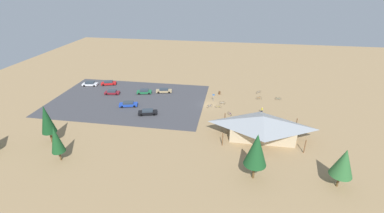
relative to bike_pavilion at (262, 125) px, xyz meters
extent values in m
plane|color=#9E7F56|center=(12.84, -14.36, -2.93)|extent=(160.00, 160.00, 0.00)
cube|color=#424247|center=(35.17, -14.02, -2.91)|extent=(42.22, 28.15, 0.05)
cube|color=#C6B28E|center=(0.00, 0.00, -1.47)|extent=(13.17, 6.07, 2.91)
pyramid|color=#93999E|center=(0.00, 0.00, 1.06)|extent=(16.34, 9.25, 2.15)
cylinder|color=brown|center=(-7.93, -4.39, -1.47)|extent=(0.20, 0.20, 2.91)
cylinder|color=brown|center=(7.93, -4.39, -1.47)|extent=(0.20, 0.20, 2.91)
cylinder|color=brown|center=(-7.93, 4.39, -1.47)|extent=(0.20, 0.20, 2.91)
cylinder|color=brown|center=(7.93, 4.39, -1.47)|extent=(0.20, 0.20, 2.91)
cylinder|color=brown|center=(10.34, -22.18, -2.48)|extent=(0.60, 0.60, 0.90)
cylinder|color=#99999E|center=(11.68, -17.05, -1.83)|extent=(0.08, 0.08, 2.20)
cube|color=#1959B2|center=(11.68, -17.05, -1.03)|extent=(0.56, 0.04, 0.40)
cylinder|color=brown|center=(-11.30, 13.28, -1.74)|extent=(0.31, 0.31, 2.39)
cone|color=#2D6633|center=(-11.30, 13.28, 1.86)|extent=(3.52, 3.52, 4.79)
cylinder|color=brown|center=(2.18, 13.42, -1.47)|extent=(0.40, 0.40, 2.93)
cone|color=#194C23|center=(2.18, 13.42, 2.90)|extent=(3.78, 3.78, 5.80)
cylinder|color=brown|center=(37.52, 14.13, -1.96)|extent=(0.28, 0.28, 1.94)
cone|color=#194C23|center=(37.52, 14.13, 1.61)|extent=(2.42, 2.42, 5.19)
cylinder|color=brown|center=(42.93, 8.91, -1.70)|extent=(0.38, 0.38, 2.46)
cone|color=#14421E|center=(42.93, 8.91, 2.52)|extent=(2.85, 2.85, 5.97)
torus|color=black|center=(12.73, -12.48, -2.55)|extent=(0.62, 0.50, 0.75)
torus|color=black|center=(11.92, -13.12, -2.55)|extent=(0.62, 0.50, 0.75)
cylinder|color=#2347B7|center=(12.33, -12.80, -2.43)|extent=(0.77, 0.62, 0.04)
cylinder|color=#2347B7|center=(12.47, -12.68, -2.34)|extent=(0.04, 0.04, 0.43)
cube|color=black|center=(12.47, -12.68, -2.13)|extent=(0.21, 0.19, 0.05)
cylinder|color=#2347B7|center=(12.00, -13.05, -2.30)|extent=(0.04, 0.04, 0.51)
cylinder|color=black|center=(12.00, -13.05, -2.04)|extent=(0.32, 0.40, 0.03)
torus|color=black|center=(9.50, -13.01, -2.61)|extent=(0.64, 0.07, 0.64)
torus|color=black|center=(10.59, -12.96, -2.61)|extent=(0.64, 0.07, 0.64)
cylinder|color=yellow|center=(10.04, -12.99, -2.50)|extent=(1.00, 0.09, 0.04)
cylinder|color=yellow|center=(9.85, -13.00, -2.41)|extent=(0.04, 0.04, 0.39)
cube|color=black|center=(9.85, -13.00, -2.22)|extent=(0.20, 0.09, 0.05)
cylinder|color=yellow|center=(10.48, -12.96, -2.37)|extent=(0.04, 0.04, 0.47)
cylinder|color=black|center=(10.48, -12.96, -2.14)|extent=(0.06, 0.48, 0.03)
torus|color=black|center=(8.61, -15.53, -2.58)|extent=(0.71, 0.16, 0.71)
torus|color=black|center=(9.63, -15.35, -2.58)|extent=(0.71, 0.16, 0.71)
cylinder|color=silver|center=(9.12, -15.44, -2.46)|extent=(0.94, 0.19, 0.04)
cylinder|color=silver|center=(8.93, -15.47, -2.38)|extent=(0.04, 0.04, 0.39)
cube|color=black|center=(8.93, -15.47, -2.19)|extent=(0.21, 0.11, 0.05)
cylinder|color=silver|center=(9.52, -15.37, -2.35)|extent=(0.04, 0.04, 0.45)
cylinder|color=black|center=(9.52, -15.37, -2.12)|extent=(0.11, 0.48, 0.03)
torus|color=black|center=(-1.34, -20.44, -2.57)|extent=(0.70, 0.21, 0.72)
torus|color=black|center=(-0.40, -20.20, -2.57)|extent=(0.70, 0.21, 0.72)
cylinder|color=orange|center=(-0.87, -20.32, -2.45)|extent=(0.87, 0.25, 0.04)
cylinder|color=orange|center=(-1.04, -20.36, -2.34)|extent=(0.04, 0.04, 0.47)
cube|color=black|center=(-1.04, -20.36, -2.11)|extent=(0.21, 0.13, 0.05)
cylinder|color=orange|center=(-0.49, -20.23, -2.33)|extent=(0.04, 0.04, 0.49)
cylinder|color=black|center=(-0.49, -20.23, -2.09)|extent=(0.15, 0.47, 0.03)
torus|color=black|center=(-0.64, -24.40, -2.56)|extent=(0.59, 0.51, 0.74)
torus|color=black|center=(-1.46, -25.10, -2.56)|extent=(0.59, 0.51, 0.74)
cylinder|color=#B7B7BC|center=(-1.05, -24.75, -2.44)|extent=(0.78, 0.67, 0.04)
cylinder|color=#B7B7BC|center=(-0.90, -24.63, -2.36)|extent=(0.04, 0.04, 0.40)
cube|color=black|center=(-0.90, -24.63, -2.16)|extent=(0.20, 0.19, 0.05)
cylinder|color=#B7B7BC|center=(-1.38, -25.03, -2.31)|extent=(0.04, 0.04, 0.49)
cylinder|color=black|center=(-1.38, -25.03, -2.07)|extent=(0.33, 0.39, 0.03)
torus|color=black|center=(-6.66, -20.70, -2.56)|extent=(0.73, 0.09, 0.73)
torus|color=black|center=(-5.67, -20.77, -2.56)|extent=(0.73, 0.09, 0.73)
cylinder|color=#197A7F|center=(-6.16, -20.74, -2.44)|extent=(0.92, 0.10, 0.04)
cylinder|color=#197A7F|center=(-6.34, -20.72, -2.37)|extent=(0.04, 0.04, 0.38)
cube|color=black|center=(-6.34, -20.72, -2.18)|extent=(0.20, 0.09, 0.05)
cylinder|color=#197A7F|center=(-5.77, -20.76, -2.35)|extent=(0.04, 0.04, 0.43)
cylinder|color=black|center=(-5.77, -20.76, -2.14)|extent=(0.06, 0.48, 0.03)
torus|color=black|center=(7.26, -9.70, -2.58)|extent=(0.46, 0.59, 0.71)
torus|color=black|center=(6.61, -8.85, -2.58)|extent=(0.46, 0.59, 0.71)
cylinder|color=#722D9E|center=(6.93, -9.27, -2.46)|extent=(0.62, 0.80, 0.04)
cylinder|color=#722D9E|center=(7.05, -9.43, -2.38)|extent=(0.04, 0.04, 0.39)
cube|color=black|center=(7.05, -9.43, -2.19)|extent=(0.19, 0.21, 0.05)
cylinder|color=#722D9E|center=(6.67, -8.94, -2.36)|extent=(0.04, 0.04, 0.43)
cylinder|color=black|center=(6.67, -8.94, -2.15)|extent=(0.40, 0.32, 0.03)
cube|color=maroon|center=(41.44, -17.04, -2.38)|extent=(4.48, 2.30, 0.56)
cube|color=#2D3842|center=(41.44, -17.04, -1.87)|extent=(2.59, 1.84, 0.46)
cylinder|color=black|center=(42.78, -16.09, -2.56)|extent=(0.66, 0.31, 0.64)
cylinder|color=black|center=(42.99, -17.58, -2.56)|extent=(0.66, 0.31, 0.64)
cylinder|color=black|center=(39.90, -16.50, -2.56)|extent=(0.66, 0.31, 0.64)
cylinder|color=black|center=(40.11, -17.99, -2.56)|extent=(0.66, 0.31, 0.64)
cube|color=tan|center=(26.78, -20.76, -2.38)|extent=(4.88, 2.58, 0.57)
cube|color=#2D3842|center=(26.78, -20.76, -1.86)|extent=(2.84, 1.98, 0.46)
cylinder|color=black|center=(28.18, -19.72, -2.56)|extent=(0.67, 0.34, 0.64)
cylinder|color=black|center=(28.47, -21.20, -2.56)|extent=(0.67, 0.34, 0.64)
cylinder|color=black|center=(25.08, -20.32, -2.56)|extent=(0.67, 0.34, 0.64)
cylinder|color=black|center=(25.37, -21.80, -2.56)|extent=(0.67, 0.34, 0.64)
cube|color=#1E42B2|center=(33.63, -9.90, -2.34)|extent=(5.03, 2.88, 0.65)
cube|color=#2D3842|center=(33.63, -9.90, -1.76)|extent=(2.96, 2.16, 0.49)
cylinder|color=black|center=(35.00, -8.76, -2.56)|extent=(0.67, 0.37, 0.64)
cylinder|color=black|center=(35.38, -10.25, -2.56)|extent=(0.67, 0.37, 0.64)
cylinder|color=black|center=(31.88, -9.56, -2.56)|extent=(0.67, 0.37, 0.64)
cylinder|color=black|center=(32.26, -11.05, -2.56)|extent=(0.67, 0.37, 0.64)
cube|color=#1E6B3D|center=(32.30, -19.05, -2.37)|extent=(4.53, 2.71, 0.58)
cube|color=#2D3842|center=(32.30, -19.05, -1.84)|extent=(2.66, 2.11, 0.48)
cylinder|color=black|center=(33.53, -17.94, -2.56)|extent=(0.67, 0.35, 0.64)
cylinder|color=black|center=(33.87, -19.57, -2.56)|extent=(0.67, 0.35, 0.64)
cylinder|color=black|center=(30.72, -18.53, -2.56)|extent=(0.67, 0.35, 0.64)
cylinder|color=black|center=(31.06, -20.16, -2.56)|extent=(0.67, 0.35, 0.64)
cube|color=black|center=(27.12, -6.23, -2.33)|extent=(4.96, 2.90, 0.66)
cube|color=#2D3842|center=(27.12, -6.23, -1.78)|extent=(2.92, 2.17, 0.45)
cylinder|color=black|center=(28.45, -5.08, -2.56)|extent=(0.68, 0.38, 0.64)
cylinder|color=black|center=(28.85, -6.56, -2.56)|extent=(0.68, 0.38, 0.64)
cylinder|color=black|center=(25.39, -5.90, -2.56)|extent=(0.68, 0.38, 0.64)
cylinder|color=black|center=(25.78, -7.38, -2.56)|extent=(0.68, 0.38, 0.64)
cube|color=red|center=(45.80, -24.06, -2.36)|extent=(4.92, 3.00, 0.61)
cube|color=#2D3842|center=(45.80, -24.06, -1.79)|extent=(2.92, 2.22, 0.52)
cylinder|color=black|center=(47.09, -22.88, -2.56)|extent=(0.68, 0.39, 0.64)
cylinder|color=black|center=(47.53, -24.35, -2.56)|extent=(0.68, 0.39, 0.64)
cylinder|color=black|center=(44.08, -23.76, -2.56)|extent=(0.68, 0.39, 0.64)
cylinder|color=black|center=(44.52, -25.24, -2.56)|extent=(0.68, 0.39, 0.64)
cube|color=white|center=(51.27, -22.35, -2.37)|extent=(4.86, 2.46, 0.58)
cube|color=#2D3842|center=(51.27, -22.35, -1.80)|extent=(2.80, 1.97, 0.57)
cylinder|color=black|center=(52.73, -21.32, -2.56)|extent=(0.66, 0.30, 0.64)
cylinder|color=black|center=(52.94, -22.96, -2.56)|extent=(0.66, 0.30, 0.64)
cylinder|color=black|center=(49.59, -21.74, -2.56)|extent=(0.66, 0.30, 0.64)
cylinder|color=black|center=(49.81, -23.37, -2.56)|extent=(0.66, 0.30, 0.64)
cube|color=#2D3347|center=(-1.02, -11.46, -2.46)|extent=(0.39, 0.36, 0.93)
cylinder|color=yellow|center=(-1.02, -11.46, -1.67)|extent=(0.36, 0.36, 0.64)
sphere|color=tan|center=(-1.02, -11.46, -1.23)|extent=(0.24, 0.24, 0.24)
camera|label=1|loc=(6.73, 50.29, 27.78)|focal=24.89mm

